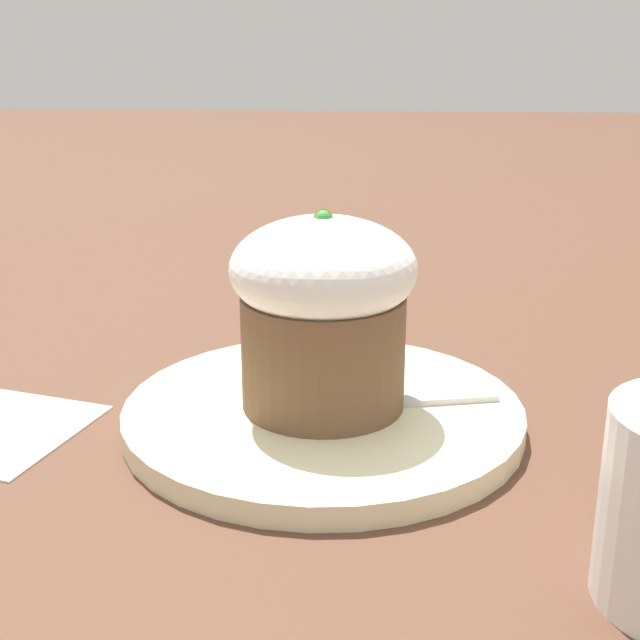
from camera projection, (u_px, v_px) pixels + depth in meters
ground_plane at (323, 426)px, 0.54m from camera, size 4.00×4.00×0.00m
dessert_plate at (323, 415)px, 0.54m from camera, size 0.24×0.24×0.01m
carrot_cake at (320, 309)px, 0.52m from camera, size 0.11×0.11×0.12m
spoon at (353, 403)px, 0.53m from camera, size 0.05×0.13×0.01m
paper_napkin at (3, 430)px, 0.53m from camera, size 0.12×0.11×0.00m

